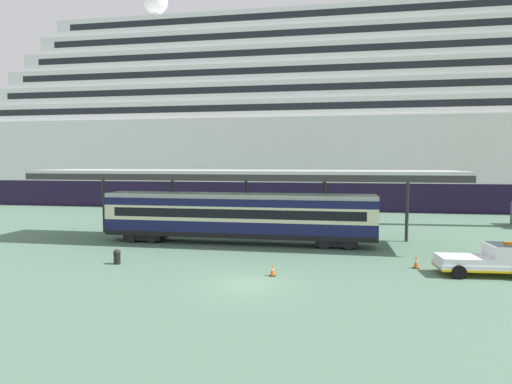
# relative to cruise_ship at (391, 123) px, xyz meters

# --- Properties ---
(ground_plane) EXTENTS (400.00, 400.00, 0.00)m
(ground_plane) POSITION_rel_cruise_ship_xyz_m (-13.71, -49.07, -12.86)
(ground_plane) COLOR #53745E
(cruise_ship) EXTENTS (140.46, 25.62, 36.85)m
(cruise_ship) POSITION_rel_cruise_ship_xyz_m (0.00, 0.00, 0.00)
(cruise_ship) COLOR black
(cruise_ship) RESTS_ON ground
(platform_canopy) EXTENTS (34.36, 6.47, 6.00)m
(platform_canopy) POSITION_rel_cruise_ship_xyz_m (-16.72, -37.17, -7.12)
(platform_canopy) COLOR silver
(platform_canopy) RESTS_ON ground
(train_carriage) EXTENTS (22.01, 2.81, 4.11)m
(train_carriage) POSITION_rel_cruise_ship_xyz_m (-16.72, -37.61, -10.55)
(train_carriage) COLOR black
(train_carriage) RESTS_ON ground
(service_truck) EXTENTS (5.34, 2.56, 2.02)m
(service_truck) POSITION_rel_cruise_ship_xyz_m (0.12, -44.75, -11.87)
(service_truck) COLOR white
(service_truck) RESTS_ON ground
(traffic_cone_near) EXTENTS (0.36, 0.36, 0.75)m
(traffic_cone_near) POSITION_rel_cruise_ship_xyz_m (-3.91, -43.68, -12.49)
(traffic_cone_near) COLOR black
(traffic_cone_near) RESTS_ON ground
(traffic_cone_mid) EXTENTS (0.36, 0.36, 0.67)m
(traffic_cone_mid) POSITION_rel_cruise_ship_xyz_m (-12.56, -47.09, -12.53)
(traffic_cone_mid) COLOR black
(traffic_cone_mid) RESTS_ON ground
(quay_bollard) EXTENTS (0.48, 0.48, 0.96)m
(quay_bollard) POSITION_rel_cruise_ship_xyz_m (-23.01, -45.92, -12.34)
(quay_bollard) COLOR black
(quay_bollard) RESTS_ON ground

